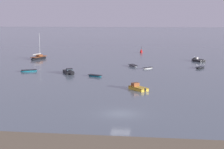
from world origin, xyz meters
TOP-DOWN VIEW (x-y plane):
  - ground_plane at (0.00, 0.00)m, footprint 800.00×800.00m
  - rowboat_moored_0 at (2.24, 40.72)m, footprint 2.71×2.75m
  - rowboat_moored_1 at (-24.09, 32.72)m, footprint 3.90×2.77m
  - rowboat_moored_2 at (-8.21, 27.92)m, footprint 3.44×2.54m
  - motorboat_moored_2 at (15.31, 57.44)m, footprint 3.82×5.14m
  - motorboat_moored_3 at (0.96, 15.85)m, footprint 3.93×4.25m
  - rowboat_moored_3 at (14.61, 43.13)m, footprint 2.83×3.82m
  - rowboat_moored_4 at (-1.53, 44.05)m, footprint 2.86×4.10m
  - sailboat_moored_0 at (-29.87, 56.58)m, footprint 4.01×7.34m
  - motorboat_moored_4 at (-14.32, 30.67)m, footprint 3.62×5.03m
  - channel_buoy at (-1.19, 79.85)m, footprint 0.90×0.90m

SIDE VIEW (x-z plane):
  - ground_plane at x=0.00m, z-range 0.00..0.00m
  - rowboat_moored_0 at x=2.24m, z-range -0.10..0.35m
  - rowboat_moored_2 at x=-8.21m, z-range -0.12..0.40m
  - rowboat_moored_3 at x=14.61m, z-range -0.13..0.45m
  - rowboat_moored_1 at x=-24.09m, z-range -0.13..0.45m
  - rowboat_moored_4 at x=-1.53m, z-range -0.14..0.48m
  - motorboat_moored_2 at x=15.31m, z-range -0.61..1.08m
  - motorboat_moored_3 at x=0.96m, z-range -0.57..1.07m
  - motorboat_moored_4 at x=-14.32m, z-range -0.64..1.19m
  - sailboat_moored_0 at x=-29.87m, z-range -3.59..4.27m
  - channel_buoy at x=-1.19m, z-range -0.69..1.61m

